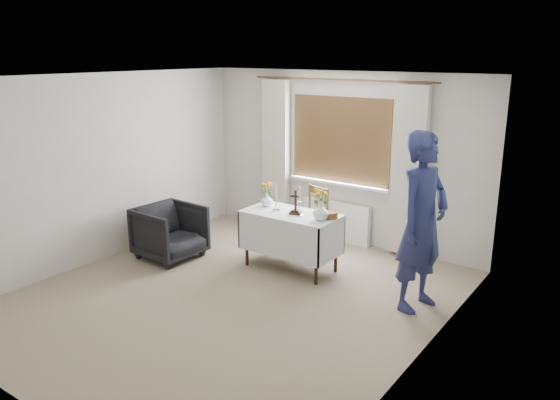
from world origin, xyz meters
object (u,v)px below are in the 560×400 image
at_px(person, 422,222).
at_px(wooden_chair, 309,220).
at_px(armchair, 170,232).
at_px(flower_vase_right, 321,212).
at_px(flower_vase_left, 267,200).
at_px(altar_table, 291,241).
at_px(wooden_cross, 296,202).

bearing_deg(person, wooden_chair, 80.06).
height_order(wooden_chair, person, person).
distance_m(wooden_chair, armchair, 1.94).
xyz_separation_m(person, flower_vase_right, (-1.31, 0.05, -0.12)).
xyz_separation_m(wooden_chair, flower_vase_left, (-0.27, -0.63, 0.39)).
height_order(altar_table, armchair, altar_table).
xyz_separation_m(altar_table, flower_vase_left, (-0.45, 0.08, 0.46)).
height_order(altar_table, flower_vase_right, flower_vase_right).
bearing_deg(wooden_cross, person, -20.31).
bearing_deg(wooden_chair, flower_vase_right, -35.26).
distance_m(armchair, person, 3.44).
bearing_deg(person, armchair, 111.65).
relative_size(flower_vase_left, flower_vase_right, 0.81).
relative_size(wooden_chair, person, 0.46).
relative_size(wooden_chair, wooden_cross, 2.90).
bearing_deg(flower_vase_left, altar_table, -10.35).
xyz_separation_m(altar_table, flower_vase_right, (0.46, -0.03, 0.48)).
bearing_deg(armchair, wooden_cross, -66.49).
bearing_deg(armchair, flower_vase_left, -55.01).
xyz_separation_m(altar_table, person, (1.77, -0.09, 0.61)).
xyz_separation_m(wooden_cross, flower_vase_left, (-0.52, 0.08, -0.07)).
distance_m(altar_table, wooden_chair, 0.74).
xyz_separation_m(person, flower_vase_left, (-2.22, 0.17, -0.14)).
height_order(flower_vase_left, flower_vase_right, flower_vase_right).
height_order(person, wooden_cross, person).
distance_m(wooden_cross, flower_vase_left, 0.53).
height_order(armchair, person, person).
xyz_separation_m(wooden_chair, armchair, (-1.40, -1.34, -0.09)).
distance_m(person, wooden_cross, 1.70).
height_order(armchair, wooden_cross, wooden_cross).
relative_size(altar_table, wooden_cross, 3.92).
height_order(armchair, flower_vase_left, flower_vase_left).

